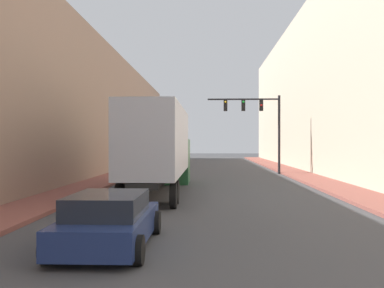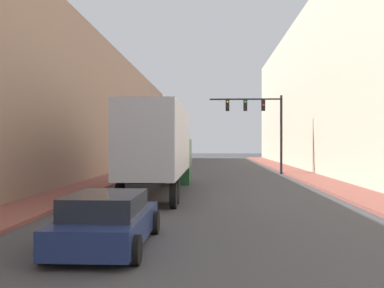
% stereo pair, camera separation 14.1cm
% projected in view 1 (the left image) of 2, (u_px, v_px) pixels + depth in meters
% --- Properties ---
extents(sidewalk_right, '(2.35, 80.00, 0.15)m').
position_uv_depth(sidewalk_right, '(309.00, 178.00, 29.96)').
color(sidewalk_right, brown).
rests_on(sidewalk_right, ground).
extents(sidewalk_left, '(2.35, 80.00, 0.15)m').
position_uv_depth(sidewalk_left, '(113.00, 177.00, 30.49)').
color(sidewalk_left, brown).
rests_on(sidewalk_left, ground).
extents(building_right, '(6.00, 80.00, 14.57)m').
position_uv_depth(building_right, '(370.00, 75.00, 29.78)').
color(building_right, beige).
rests_on(building_right, ground).
extents(building_left, '(6.00, 80.00, 10.55)m').
position_uv_depth(building_left, '(55.00, 105.00, 30.63)').
color(building_left, '#997A66').
rests_on(building_left, ground).
extents(semi_truck, '(2.42, 12.97, 4.24)m').
position_uv_depth(semi_truck, '(161.00, 147.00, 21.76)').
color(semi_truck, '#B2B7C1').
rests_on(semi_truck, ground).
extents(sedan_car, '(2.15, 4.38, 1.33)m').
position_uv_depth(sedan_car, '(109.00, 221.00, 10.49)').
color(sedan_car, navy).
rests_on(sedan_car, ground).
extents(traffic_signal_gantry, '(5.92, 0.35, 6.40)m').
position_uv_depth(traffic_signal_gantry, '(260.00, 118.00, 34.83)').
color(traffic_signal_gantry, black).
rests_on(traffic_signal_gantry, ground).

